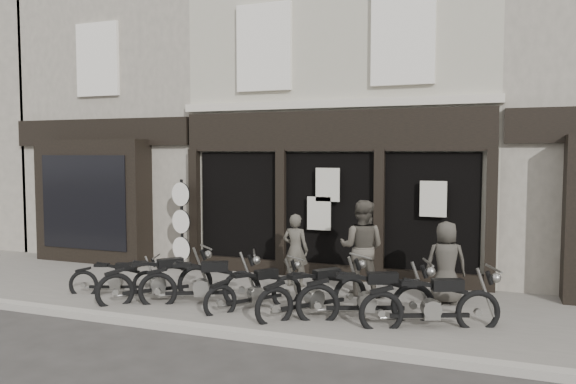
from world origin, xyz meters
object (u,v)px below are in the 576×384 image
(motorcycle_1, at_px, (158,283))
(motorcycle_5, at_px, (367,301))
(motorcycle_0, at_px, (116,282))
(man_centre, at_px, (362,248))
(motorcycle_3, at_px, (256,293))
(motorcycle_6, at_px, (432,308))
(man_left, at_px, (295,250))
(motorcycle_4, at_px, (315,297))
(man_right, at_px, (446,262))
(motorcycle_2, at_px, (202,287))
(advert_sign_post, at_px, (181,229))

(motorcycle_1, distance_m, motorcycle_5, 4.09)
(motorcycle_0, xyz_separation_m, man_centre, (4.64, 1.70, 0.71))
(motorcycle_3, relative_size, motorcycle_6, 0.80)
(motorcycle_5, xyz_separation_m, man_centre, (-0.49, 1.65, 0.62))
(motorcycle_6, xyz_separation_m, man_left, (-3.05, 1.90, 0.45))
(motorcycle_1, bearing_deg, motorcycle_6, -47.48)
(motorcycle_4, height_order, motorcycle_6, motorcycle_6)
(motorcycle_5, height_order, man_right, man_right)
(motorcycle_2, xyz_separation_m, advert_sign_post, (-1.92, 2.42, 0.69))
(motorcycle_1, relative_size, motorcycle_4, 0.97)
(motorcycle_1, relative_size, man_left, 1.21)
(motorcycle_2, distance_m, man_centre, 3.24)
(motorcycle_3, height_order, man_left, man_left)
(motorcycle_0, bearing_deg, man_left, 11.79)
(motorcycle_5, distance_m, man_right, 1.99)
(motorcycle_2, xyz_separation_m, motorcycle_4, (2.24, 0.03, -0.00))
(motorcycle_1, height_order, man_centre, man_centre)
(motorcycle_1, distance_m, motorcycle_4, 3.17)
(motorcycle_0, distance_m, man_centre, 4.99)
(motorcycle_2, relative_size, motorcycle_3, 1.23)
(motorcycle_0, xyz_separation_m, motorcycle_5, (5.13, 0.05, 0.09))
(motorcycle_5, xyz_separation_m, advert_sign_post, (-5.08, 2.36, 0.68))
(motorcycle_3, distance_m, motorcycle_5, 2.08)
(motorcycle_4, distance_m, man_right, 2.65)
(motorcycle_5, relative_size, advert_sign_post, 0.97)
(man_centre, bearing_deg, motorcycle_0, 20.49)
(motorcycle_2, relative_size, motorcycle_4, 1.11)
(motorcycle_0, relative_size, motorcycle_3, 1.04)
(man_centre, bearing_deg, advert_sign_post, -8.42)
(motorcycle_0, distance_m, motorcycle_2, 1.96)
(motorcycle_4, distance_m, advert_sign_post, 4.85)
(motorcycle_0, distance_m, motorcycle_4, 4.20)
(motorcycle_2, xyz_separation_m, motorcycle_5, (3.17, 0.06, 0.01))
(motorcycle_3, height_order, man_right, man_right)
(man_left, distance_m, man_centre, 1.52)
(motorcycle_3, bearing_deg, motorcycle_5, -53.75)
(man_centre, height_order, advert_sign_post, advert_sign_post)
(man_right, distance_m, advert_sign_post, 6.28)
(motorcycle_5, bearing_deg, motorcycle_0, 159.55)
(motorcycle_1, xyz_separation_m, motorcycle_6, (5.16, 0.09, 0.01))
(motorcycle_1, distance_m, motorcycle_3, 2.02)
(advert_sign_post, bearing_deg, man_left, 4.67)
(motorcycle_5, relative_size, man_centre, 1.18)
(motorcycle_1, xyz_separation_m, man_right, (5.24, 1.69, 0.47))
(motorcycle_6, bearing_deg, motorcycle_4, 157.00)
(motorcycle_6, relative_size, advert_sign_post, 0.94)
(motorcycle_1, height_order, motorcycle_3, motorcycle_1)
(motorcycle_4, bearing_deg, motorcycle_2, 129.81)
(motorcycle_3, height_order, advert_sign_post, advert_sign_post)
(motorcycle_6, bearing_deg, man_left, 125.26)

